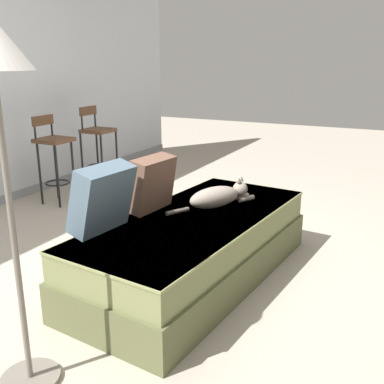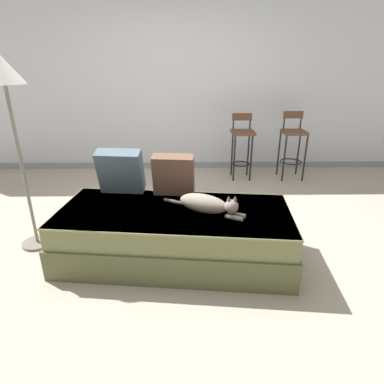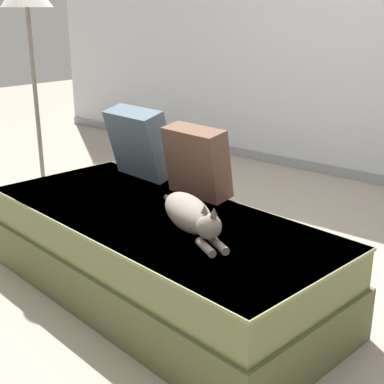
{
  "view_description": "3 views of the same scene",
  "coord_description": "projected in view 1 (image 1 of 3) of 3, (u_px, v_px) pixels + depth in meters",
  "views": [
    {
      "loc": [
        -2.58,
        -1.66,
        1.48
      ],
      "look_at": [
        0.15,
        -0.3,
        0.58
      ],
      "focal_mm": 42.0,
      "sensor_mm": 36.0,
      "label": 1
    },
    {
      "loc": [
        0.11,
        -2.82,
        1.6
      ],
      "look_at": [
        0.15,
        -0.3,
        0.58
      ],
      "focal_mm": 30.0,
      "sensor_mm": 36.0,
      "label": 2
    },
    {
      "loc": [
        1.74,
        -2.19,
        1.41
      ],
      "look_at": [
        0.15,
        -0.3,
        0.58
      ],
      "focal_mm": 50.0,
      "sensor_mm": 36.0,
      "label": 3
    }
  ],
  "objects": [
    {
      "name": "couch",
      "position": [
        195.0,
        247.0,
        3.11
      ],
      "size": [
        2.03,
        1.06,
        0.46
      ],
      "color": "brown",
      "rests_on": "ground"
    },
    {
      "name": "bar_stool_near_window",
      "position": [
        54.0,
        151.0,
        4.68
      ],
      "size": [
        0.32,
        0.32,
        0.93
      ],
      "color": "black",
      "rests_on": "ground"
    },
    {
      "name": "cat",
      "position": [
        218.0,
        196.0,
        3.23
      ],
      "size": [
        0.67,
        0.43,
        0.19
      ],
      "color": "gray",
      "rests_on": "couch"
    },
    {
      "name": "bar_stool_by_doorway",
      "position": [
        98.0,
        141.0,
        5.31
      ],
      "size": [
        0.32,
        0.32,
        0.95
      ],
      "color": "black",
      "rests_on": "ground"
    },
    {
      "name": "throw_pillow_middle",
      "position": [
        151.0,
        183.0,
        3.12
      ],
      "size": [
        0.39,
        0.23,
        0.39
      ],
      "color": "brown",
      "rests_on": "couch"
    },
    {
      "name": "ground_plane",
      "position": [
        147.0,
        266.0,
        3.35
      ],
      "size": [
        16.0,
        16.0,
        0.0
      ],
      "primitive_type": "plane",
      "color": "#A89E8E",
      "rests_on": "ground"
    },
    {
      "name": "throw_pillow_corner",
      "position": [
        102.0,
        198.0,
        2.72
      ],
      "size": [
        0.43,
        0.28,
        0.43
      ],
      "color": "#4C6070",
      "rests_on": "couch"
    }
  ]
}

